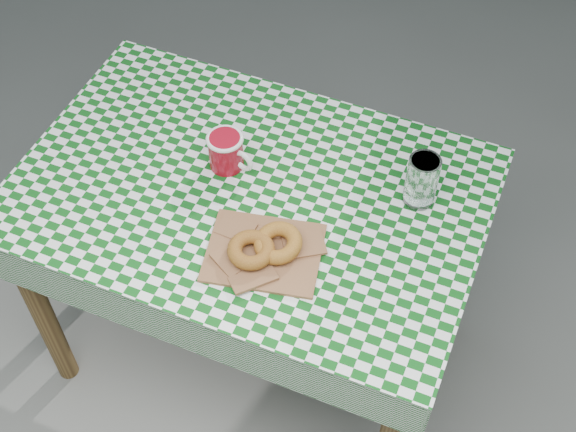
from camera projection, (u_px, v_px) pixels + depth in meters
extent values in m
plane|color=#5A5A54|center=(215.00, 359.00, 2.47)|extent=(60.00, 60.00, 0.00)
cube|color=#4F341B|center=(254.00, 277.00, 2.21)|extent=(1.18, 0.82, 0.75)
cube|color=#0C4C13|center=(249.00, 191.00, 1.92)|extent=(1.20, 0.84, 0.01)
cube|color=brown|center=(264.00, 252.00, 1.79)|extent=(0.29, 0.25, 0.01)
torus|color=olive|center=(251.00, 250.00, 1.76)|extent=(0.14, 0.14, 0.03)
torus|color=#A56F22|center=(278.00, 243.00, 1.77)|extent=(0.16, 0.16, 0.04)
cylinder|color=white|center=(422.00, 180.00, 1.84)|extent=(0.09, 0.09, 0.14)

